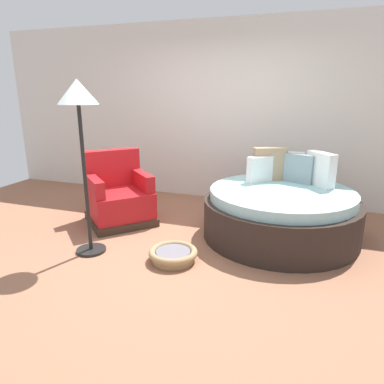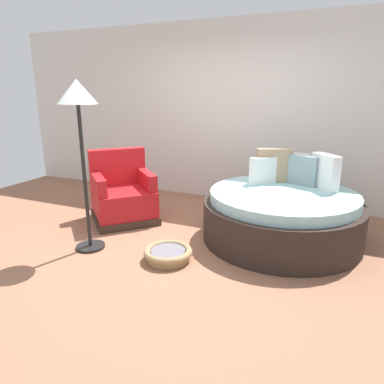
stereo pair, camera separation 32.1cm
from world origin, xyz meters
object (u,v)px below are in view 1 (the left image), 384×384
object	(u,v)px
red_armchair	(119,198)
floor_lamp	(79,109)
round_daybed	(281,212)
pet_basket	(173,254)

from	to	relation	value
red_armchair	floor_lamp	bearing A→B (deg)	-78.86
round_daybed	red_armchair	distance (m)	2.11
pet_basket	floor_lamp	size ratio (longest dim) A/B	0.28
red_armchair	floor_lamp	xyz separation A→B (m)	(0.18, -0.93, 1.20)
round_daybed	pet_basket	xyz separation A→B (m)	(-0.98, -1.04, -0.24)
pet_basket	floor_lamp	distance (m)	1.74
pet_basket	floor_lamp	world-z (taller)	floor_lamp
round_daybed	red_armchair	xyz separation A→B (m)	(-2.10, -0.19, 0.02)
pet_basket	floor_lamp	xyz separation A→B (m)	(-0.94, -0.09, 1.46)
round_daybed	red_armchair	size ratio (longest dim) A/B	1.63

